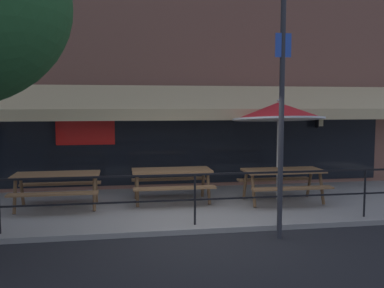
{
  "coord_description": "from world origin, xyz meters",
  "views": [
    {
      "loc": [
        -1.35,
        -7.43,
        2.34
      ],
      "look_at": [
        0.16,
        1.6,
        1.5
      ],
      "focal_mm": 40.0,
      "sensor_mm": 36.0,
      "label": 1
    }
  ],
  "objects_px": {
    "picnic_table_centre": "(172,176)",
    "picnic_table_left": "(57,181)",
    "picnic_table_right": "(283,176)",
    "patio_umbrella_right": "(278,112)",
    "street_sign_pole": "(282,103)"
  },
  "relations": [
    {
      "from": "picnic_table_centre",
      "to": "patio_umbrella_right",
      "type": "distance_m",
      "value": 2.92
    },
    {
      "from": "picnic_table_right",
      "to": "patio_umbrella_right",
      "type": "distance_m",
      "value": 1.52
    },
    {
      "from": "street_sign_pole",
      "to": "picnic_table_left",
      "type": "bearing_deg",
      "value": 148.79
    },
    {
      "from": "patio_umbrella_right",
      "to": "street_sign_pole",
      "type": "xyz_separation_m",
      "value": [
        -0.93,
        -2.59,
        0.2
      ]
    },
    {
      "from": "patio_umbrella_right",
      "to": "picnic_table_right",
      "type": "bearing_deg",
      "value": -90.0
    },
    {
      "from": "picnic_table_right",
      "to": "picnic_table_left",
      "type": "bearing_deg",
      "value": 177.09
    },
    {
      "from": "street_sign_pole",
      "to": "picnic_table_centre",
      "type": "bearing_deg",
      "value": 120.57
    },
    {
      "from": "picnic_table_left",
      "to": "street_sign_pole",
      "type": "xyz_separation_m",
      "value": [
        4.09,
        -2.48,
        1.67
      ]
    },
    {
      "from": "picnic_table_right",
      "to": "street_sign_pole",
      "type": "height_order",
      "value": "street_sign_pole"
    },
    {
      "from": "picnic_table_left",
      "to": "picnic_table_centre",
      "type": "distance_m",
      "value": 2.52
    },
    {
      "from": "picnic_table_left",
      "to": "patio_umbrella_right",
      "type": "xyz_separation_m",
      "value": [
        5.03,
        0.11,
        1.47
      ]
    },
    {
      "from": "picnic_table_left",
      "to": "picnic_table_centre",
      "type": "relative_size",
      "value": 1.0
    },
    {
      "from": "patio_umbrella_right",
      "to": "street_sign_pole",
      "type": "height_order",
      "value": "street_sign_pole"
    },
    {
      "from": "picnic_table_left",
      "to": "picnic_table_centre",
      "type": "height_order",
      "value": "same"
    },
    {
      "from": "picnic_table_centre",
      "to": "picnic_table_left",
      "type": "bearing_deg",
      "value": -175.55
    }
  ]
}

